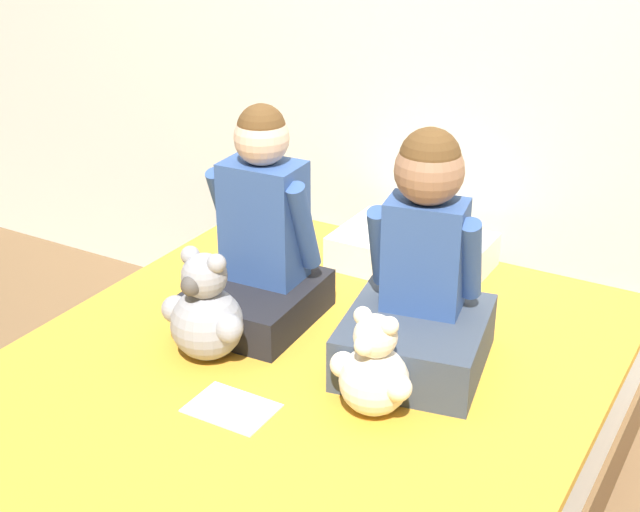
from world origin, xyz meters
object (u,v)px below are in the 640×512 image
bed (281,456)px  teddy_bear_held_by_left_child (206,313)px  teddy_bear_held_by_right_child (374,371)px  child_on_left (260,241)px  child_on_right (421,281)px  pillow_at_headboard (412,251)px  sign_card (232,408)px

bed → teddy_bear_held_by_left_child: teddy_bear_held_by_left_child is taller
bed → teddy_bear_held_by_right_child: (0.26, 0.02, 0.34)m
child_on_left → child_on_right: (0.50, -0.01, -0.00)m
bed → child_on_right: 0.60m
teddy_bear_held_by_left_child → teddy_bear_held_by_right_child: size_ratio=1.15×
teddy_bear_held_by_left_child → pillow_at_headboard: bearing=76.5°
bed → child_on_left: bearing=129.8°
child_on_right → teddy_bear_held_by_left_child: 0.57m
child_on_right → teddy_bear_held_by_right_child: child_on_right is taller
child_on_right → pillow_at_headboard: bearing=105.5°
child_on_right → teddy_bear_held_by_left_child: bearing=-162.7°
teddy_bear_held_by_left_child → child_on_right: bearing=31.5°
child_on_right → teddy_bear_held_by_left_child: size_ratio=2.03×
pillow_at_headboard → sign_card: 0.96m
child_on_right → sign_card: (-0.30, -0.44, -0.23)m
bed → child_on_left: 0.60m
bed → teddy_bear_held_by_left_child: (-0.24, 0.03, 0.36)m
child_on_right → teddy_bear_held_by_right_child: bearing=-99.5°
bed → pillow_at_headboard: (0.00, 0.81, 0.28)m
bed → teddy_bear_held_by_left_child: size_ratio=6.39×
child_on_right → teddy_bear_held_by_left_child: child_on_right is taller
child_on_left → sign_card: 0.54m
teddy_bear_held_by_left_child → sign_card: teddy_bear_held_by_left_child is taller
child_on_left → pillow_at_headboard: size_ratio=1.30×
bed → pillow_at_headboard: bearing=90.0°
child_on_left → teddy_bear_held_by_right_child: child_on_left is taller
sign_card → teddy_bear_held_by_left_child: bearing=138.8°
pillow_at_headboard → sign_card: size_ratio=2.30×
child_on_left → sign_card: bearing=-68.5°
teddy_bear_held_by_left_child → child_on_left: bearing=94.0°
teddy_bear_held_by_right_child → sign_card: teddy_bear_held_by_right_child is taller
child_on_left → teddy_bear_held_by_left_child: (0.00, -0.27, -0.11)m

